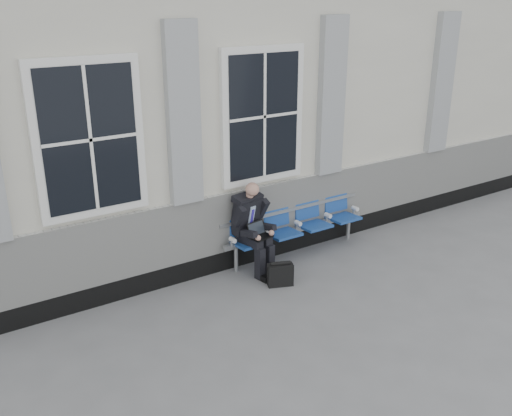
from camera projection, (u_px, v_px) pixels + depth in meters
ground at (300, 305)px, 7.59m from camera, size 70.00×70.00×0.00m
station_building at (177, 99)px, 9.52m from camera, size 14.40×4.40×4.49m
bench at (295, 221)px, 8.89m from camera, size 2.60×0.47×0.91m
businessman at (252, 224)px, 8.26m from camera, size 0.58×0.78×1.38m
briefcase at (280, 274)px, 8.05m from camera, size 0.39×0.27×0.37m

